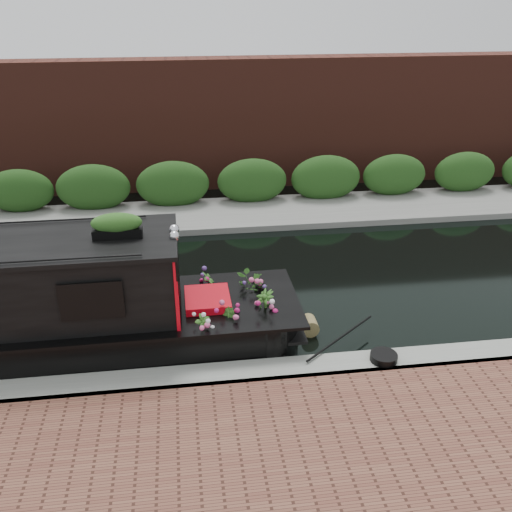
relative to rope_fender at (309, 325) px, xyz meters
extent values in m
plane|color=black|center=(-2.50, 1.95, -0.16)|extent=(80.00, 80.00, 0.00)
cube|color=gray|center=(-2.50, -1.35, -0.16)|extent=(40.00, 0.60, 0.50)
cube|color=gray|center=(-2.50, 6.15, -0.16)|extent=(40.00, 2.40, 0.34)
cube|color=#204717|center=(-2.50, 7.05, -0.16)|extent=(40.00, 1.10, 2.80)
cube|color=#4F231A|center=(-2.50, 9.15, -0.16)|extent=(40.00, 1.00, 8.00)
cube|color=red|center=(-2.42, 0.00, 1.26)|extent=(0.07, 1.75, 1.35)
cube|color=black|center=(-3.75, -0.89, 1.34)|extent=(0.90, 0.04, 0.55)
cube|color=red|center=(-1.90, 0.00, 0.54)|extent=(0.81, 0.91, 0.50)
sphere|color=silver|center=(-2.41, -0.14, 2.05)|extent=(0.18, 0.18, 0.18)
sphere|color=silver|center=(-2.41, 0.14, 2.05)|extent=(0.18, 0.18, 0.18)
cube|color=black|center=(-3.34, 0.00, 2.10)|extent=(0.82, 0.24, 0.16)
ellipsoid|color=orange|center=(-3.34, 0.00, 2.30)|extent=(0.90, 0.26, 0.24)
imported|color=#306220|center=(-2.01, -0.79, 0.58)|extent=(0.37, 0.34, 0.58)
imported|color=#306220|center=(-1.59, -0.55, 0.55)|extent=(0.30, 0.34, 0.52)
imported|color=#306220|center=(-0.99, 0.48, 0.61)|extent=(0.76, 0.74, 0.65)
imported|color=#306220|center=(-0.90, -0.30, 0.63)|extent=(0.51, 0.51, 0.68)
imported|color=#306220|center=(-1.84, 0.72, 0.59)|extent=(0.28, 0.36, 0.60)
cylinder|color=olive|center=(0.00, 0.00, 0.00)|extent=(0.32, 0.36, 0.32)
cylinder|color=black|center=(0.98, -1.37, 0.15)|extent=(0.46, 0.46, 0.12)
camera|label=1|loc=(-2.24, -8.94, 5.83)|focal=40.00mm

